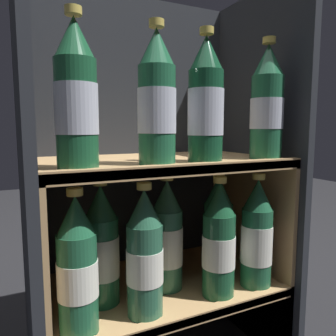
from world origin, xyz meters
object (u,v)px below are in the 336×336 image
object	(u,v)px
bottle_lower_front_3	(257,236)
bottle_lower_back_1	(167,238)
bottle_lower_front_2	(219,243)
bottle_upper_front_0	(76,99)
bottle_lower_front_0	(77,269)
bottle_lower_back_2	(218,229)
bottle_upper_front_1	(157,102)
bottle_lower_front_1	(145,256)
bottle_upper_front_3	(267,105)
bottle_upper_front_2	(206,104)
bottle_lower_back_0	(102,249)

from	to	relation	value
bottle_lower_front_3	bottle_lower_back_1	bearing A→B (deg)	157.41
bottle_lower_front_2	bottle_lower_back_1	world-z (taller)	same
bottle_lower_front_3	bottle_upper_front_0	bearing A→B (deg)	180.00
bottle_lower_front_0	bottle_lower_back_2	world-z (taller)	same
bottle_lower_front_3	bottle_lower_back_2	distance (m)	0.10
bottle_lower_front_2	bottle_upper_front_1	bearing A→B (deg)	180.00
bottle_lower_front_3	bottle_lower_front_2	bearing A→B (deg)	180.00
bottle_lower_front_3	bottle_lower_front_1	bearing A→B (deg)	-180.00
bottle_upper_front_3	bottle_lower_front_3	xyz separation A→B (m)	(-0.02, 0.00, -0.32)
bottle_upper_front_2	bottle_lower_front_2	bearing A→B (deg)	0.00
bottle_upper_front_1	bottle_lower_front_1	bearing A→B (deg)	-180.00
bottle_lower_front_1	bottle_lower_back_1	bearing A→B (deg)	42.76
bottle_upper_front_0	bottle_upper_front_1	bearing A→B (deg)	0.00
bottle_upper_front_1	bottle_lower_front_3	xyz separation A→B (m)	(0.27, 0.00, -0.32)
bottle_lower_back_0	bottle_lower_back_1	bearing A→B (deg)	-0.00
bottle_upper_front_1	bottle_upper_front_0	bearing A→B (deg)	180.00
bottle_upper_front_1	bottle_lower_front_3	bearing A→B (deg)	0.00
bottle_upper_front_0	bottle_lower_front_2	distance (m)	0.45
bottle_upper_front_0	bottle_upper_front_2	size ratio (longest dim) A/B	1.00
bottle_upper_front_1	bottle_lower_front_0	distance (m)	0.36
bottle_lower_front_3	bottle_lower_back_0	xyz separation A→B (m)	(-0.37, 0.09, 0.00)
bottle_upper_front_2	bottle_lower_back_2	xyz separation A→B (m)	(0.10, 0.09, -0.32)
bottle_lower_front_0	bottle_lower_back_2	xyz separation A→B (m)	(0.38, 0.09, -0.00)
bottle_upper_front_3	bottle_upper_front_1	bearing A→B (deg)	180.00
bottle_upper_front_0	bottle_upper_front_1	distance (m)	0.16
bottle_lower_back_2	bottle_upper_front_0	bearing A→B (deg)	-167.01
bottle_lower_back_1	bottle_lower_front_0	bearing A→B (deg)	-159.60
bottle_upper_front_0	bottle_lower_back_1	size ratio (longest dim) A/B	1.00
bottle_lower_front_1	bottle_lower_back_2	xyz separation A→B (m)	(0.24, 0.09, -0.00)
bottle_lower_front_1	bottle_lower_front_3	size ratio (longest dim) A/B	1.00
bottle_upper_front_2	bottle_upper_front_3	size ratio (longest dim) A/B	1.00
bottle_upper_front_2	bottle_lower_back_0	size ratio (longest dim) A/B	1.00
bottle_upper_front_0	bottle_lower_front_2	bearing A→B (deg)	0.00
bottle_lower_front_3	bottle_lower_back_1	xyz separation A→B (m)	(-0.21, 0.09, 0.00)
bottle_upper_front_3	bottle_lower_back_2	size ratio (longest dim) A/B	1.00
bottle_lower_back_0	bottle_upper_front_0	bearing A→B (deg)	-125.25
bottle_upper_front_3	bottle_lower_front_0	size ratio (longest dim) A/B	1.00
bottle_lower_back_0	bottle_upper_front_3	bearing A→B (deg)	-12.55
bottle_upper_front_3	bottle_lower_front_3	bearing A→B (deg)	180.00
bottle_lower_front_0	bottle_lower_front_1	bearing A→B (deg)	-0.00
bottle_lower_front_3	bottle_lower_back_0	size ratio (longest dim) A/B	1.00
bottle_upper_front_0	bottle_upper_front_2	distance (m)	0.27
bottle_lower_front_1	bottle_lower_back_1	distance (m)	0.13
bottle_upper_front_1	bottle_upper_front_3	xyz separation A→B (m)	(0.29, -0.00, 0.00)
bottle_upper_front_3	bottle_lower_front_0	bearing A→B (deg)	180.00
bottle_upper_front_1	bottle_lower_back_1	xyz separation A→B (m)	(0.06, 0.09, -0.32)
bottle_upper_front_2	bottle_lower_back_0	xyz separation A→B (m)	(-0.21, 0.09, -0.32)
bottle_lower_front_1	bottle_lower_back_0	xyz separation A→B (m)	(-0.07, 0.09, -0.00)
bottle_upper_front_2	bottle_lower_back_2	bearing A→B (deg)	41.24
bottle_lower_back_1	bottle_lower_front_2	bearing A→B (deg)	-42.76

